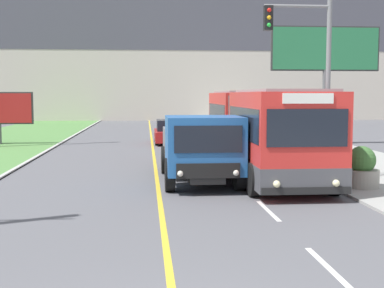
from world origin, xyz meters
TOP-DOWN VIEW (x-y plane):
  - lane_marking_centre at (0.41, 2.89)m, footprint 2.88×140.00m
  - apartment_block_background at (0.00, 60.44)m, footprint 80.00×8.04m
  - city_bus at (3.96, 14.38)m, footprint 2.69×11.94m
  - dump_truck at (1.43, 11.97)m, footprint 2.46×6.75m
  - car_distant at (1.06, 27.26)m, footprint 1.80×4.30m
  - traffic_light_mast at (5.09, 11.96)m, footprint 2.28×0.32m
  - billboard_large at (10.14, 25.33)m, footprint 6.47×0.24m
  - planter_round_near at (6.36, 10.57)m, footprint 1.10×1.10m
  - planter_round_second at (6.38, 15.83)m, footprint 1.08×1.08m
  - planter_round_third at (6.48, 21.10)m, footprint 1.11×1.11m
  - planter_round_far at (6.33, 26.36)m, footprint 1.16×1.16m

SIDE VIEW (x-z plane):
  - lane_marking_centre at x=0.41m, z-range 0.00..0.01m
  - planter_round_second at x=6.38m, z-range 0.00..1.30m
  - planter_round_near at x=6.36m, z-range 0.00..1.30m
  - planter_round_third at x=6.48m, z-range 0.00..1.30m
  - planter_round_far at x=6.33m, z-range 0.00..1.32m
  - car_distant at x=1.06m, z-range -0.04..1.41m
  - dump_truck at x=1.43m, z-range 0.01..2.32m
  - city_bus at x=3.96m, z-range 0.02..3.17m
  - traffic_light_mast at x=5.09m, z-range 0.84..7.12m
  - billboard_large at x=10.14m, z-range 1.96..8.94m
  - apartment_block_background at x=0.00m, z-range 0.00..23.16m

